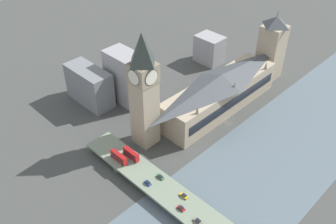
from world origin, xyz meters
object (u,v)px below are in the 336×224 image
Objects in this scene: parliament_hall at (220,92)px; car_northbound_mid at (184,196)px; car_southbound_tail at (198,221)px; car_southbound_lead at (160,177)px; double_decker_bus_rear at (119,157)px; clock_tower at (144,89)px; double_decker_bus_lead at (131,154)px; car_northbound_tail at (148,183)px; road_bridge at (202,220)px; car_southbound_mid at (181,208)px; victoria_tower at (271,48)px.

car_northbound_mid is at bearing 116.69° from parliament_hall.
car_southbound_lead is at bearing -12.37° from car_southbound_tail.
car_southbound_tail is at bearing 179.92° from double_decker_bus_rear.
clock_tower is 6.43× the size of double_decker_bus_lead.
clock_tower reaches higher than car_northbound_tail.
double_decker_bus_lead is at bearing -3.32° from road_bridge.
parliament_hall is 20.21× the size of car_northbound_mid.
car_southbound_lead is at bearing -101.88° from car_northbound_tail.
car_southbound_lead is (31.17, -3.78, 1.61)m from road_bridge.
clock_tower reaches higher than road_bridge.
road_bridge is at bearing 167.40° from car_northbound_mid.
clock_tower is 6.16× the size of double_decker_bus_rear.
car_southbound_mid is at bearing 16.44° from road_bridge.
car_northbound_mid reaches higher than road_bridge.
car_northbound_mid is (-36.86, 73.31, -6.90)m from parliament_hall.
car_southbound_mid is (-4.09, 6.29, 0.02)m from car_northbound_mid.
victoria_tower reaches higher than double_decker_bus_rear.
double_decker_bus_lead is 38.11m from car_northbound_mid.
car_northbound_mid is at bearing 158.49° from clock_tower.
double_decker_bus_lead is at bearing 115.47° from clock_tower.
road_bridge is (-61.41, 21.74, -32.20)m from clock_tower.
car_southbound_tail is at bearing 110.64° from victoria_tower.
parliament_hall is 92.55m from road_bridge.
car_southbound_tail is (-52.35, 6.07, -2.00)m from double_decker_bus_lead.
car_southbound_mid is (-51.05, 24.80, -30.56)m from clock_tower.
clock_tower is 38.25m from double_decker_bus_rear.
car_northbound_tail is 22.33m from car_southbound_mid.
car_southbound_mid is (-22.33, -0.37, -0.03)m from car_northbound_tail.
car_southbound_tail is at bearing -179.28° from car_northbound_tail.
clock_tower is at bearing -76.40° from double_decker_bus_rear.
car_southbound_tail is (-14.29, 6.26, 0.04)m from car_northbound_mid.
car_northbound_tail is at bearing 138.77° from clock_tower.
victoria_tower is at bearing -74.11° from car_northbound_mid.
double_decker_bus_rear is 2.86× the size of car_southbound_mid.
clock_tower is at bearing -25.91° from car_southbound_mid.
car_southbound_tail reaches higher than car_northbound_mid.
car_southbound_tail is (-32.53, -0.41, -0.01)m from car_northbound_tail.
clock_tower is 72.67m from road_bridge.
road_bridge is 40.82× the size of car_northbound_tail.
clock_tower is at bearing -21.51° from car_northbound_mid.
parliament_hall is 8.46× the size of double_decker_bus_lead.
car_northbound_mid is 0.96× the size of car_southbound_tail.
car_northbound_mid is at bearing -56.95° from car_southbound_mid.
car_northbound_tail is (-22.75, 0.48, -1.93)m from double_decker_bus_rear.
car_southbound_lead is (-20.20, 129.17, -17.31)m from victoria_tower.
clock_tower reaches higher than car_southbound_mid.
car_southbound_mid is at bearing 123.05° from car_northbound_mid.
victoria_tower is 4.72× the size of double_decker_bus_lead.
double_decker_bus_lead is 2.47× the size of car_southbound_lead.
car_northbound_tail is (-28.73, 25.17, -30.53)m from clock_tower.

